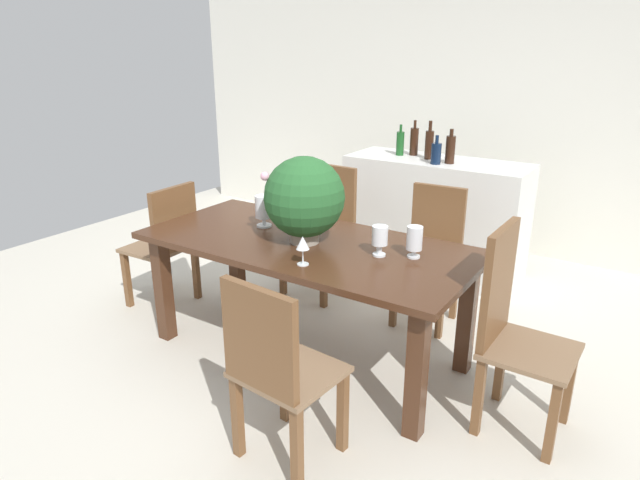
{
  "coord_description": "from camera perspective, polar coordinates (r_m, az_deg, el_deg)",
  "views": [
    {
      "loc": [
        1.78,
        -2.62,
        1.88
      ],
      "look_at": [
        0.04,
        0.01,
        0.76
      ],
      "focal_mm": 30.88,
      "sensor_mm": 36.0,
      "label": 1
    }
  ],
  "objects": [
    {
      "name": "wine_bottle_dark",
      "position": [
        4.68,
        11.25,
        9.74
      ],
      "size": [
        0.07,
        0.07,
        0.31
      ],
      "color": "black",
      "rests_on": "kitchen_counter"
    },
    {
      "name": "chair_head_end",
      "position": [
        4.2,
        -15.57,
        -0.0
      ],
      "size": [
        0.43,
        0.47,
        0.93
      ],
      "rotation": [
        0.0,
        0.0,
        -1.53
      ],
      "color": "brown",
      "rests_on": "ground"
    },
    {
      "name": "chair_foot_end",
      "position": [
        2.92,
        19.26,
        -8.14
      ],
      "size": [
        0.43,
        0.44,
        1.06
      ],
      "rotation": [
        0.0,
        0.0,
        1.55
      ],
      "color": "brown",
      "rests_on": "ground"
    },
    {
      "name": "dining_table",
      "position": [
        3.35,
        -1.41,
        -1.88
      ],
      "size": [
        2.03,
        0.95,
        0.76
      ],
      "color": "#422616",
      "rests_on": "ground"
    },
    {
      "name": "wine_bottle_amber",
      "position": [
        4.82,
        9.73,
        10.07
      ],
      "size": [
        0.07,
        0.07,
        0.3
      ],
      "color": "black",
      "rests_on": "kitchen_counter"
    },
    {
      "name": "back_wall",
      "position": [
        5.55,
        14.87,
        12.99
      ],
      "size": [
        6.4,
        0.1,
        2.6
      ],
      "primitive_type": "cube",
      "color": "silver",
      "rests_on": "ground"
    },
    {
      "name": "crystal_vase_left",
      "position": [
        3.07,
        9.77,
        0.07
      ],
      "size": [
        0.09,
        0.09,
        0.18
      ],
      "color": "silver",
      "rests_on": "dining_table"
    },
    {
      "name": "ground_plane",
      "position": [
        3.69,
        -0.7,
        -11.05
      ],
      "size": [
        7.04,
        7.04,
        0.0
      ],
      "primitive_type": "plane",
      "color": "beige"
    },
    {
      "name": "wine_bottle_tall",
      "position": [
        4.49,
        11.94,
        8.81
      ],
      "size": [
        0.08,
        0.08,
        0.23
      ],
      "color": "#0F1E38",
      "rests_on": "kitchen_counter"
    },
    {
      "name": "chair_near_right",
      "position": [
        2.52,
        -4.63,
        -12.91
      ],
      "size": [
        0.48,
        0.45,
        0.95
      ],
      "rotation": [
        0.0,
        0.0,
        3.06
      ],
      "color": "brown",
      "rests_on": "ground"
    },
    {
      "name": "wine_glass",
      "position": [
        2.92,
        -1.81,
        -0.43
      ],
      "size": [
        0.07,
        0.07,
        0.16
      ],
      "color": "silver",
      "rests_on": "dining_table"
    },
    {
      "name": "crystal_vase_center_near",
      "position": [
        3.56,
        -5.87,
        3.33
      ],
      "size": [
        0.11,
        0.11,
        0.21
      ],
      "color": "silver",
      "rests_on": "dining_table"
    },
    {
      "name": "chair_far_right",
      "position": [
        3.93,
        11.51,
        -0.88
      ],
      "size": [
        0.43,
        0.43,
        0.96
      ],
      "rotation": [
        0.0,
        0.0,
        0.07
      ],
      "color": "brown",
      "rests_on": "ground"
    },
    {
      "name": "wine_bottle_green",
      "position": [
        4.81,
        8.31,
        9.92
      ],
      "size": [
        0.07,
        0.07,
        0.26
      ],
      "color": "#194C1E",
      "rests_on": "kitchen_counter"
    },
    {
      "name": "flower_centerpiece",
      "position": [
        3.21,
        -1.61,
        4.36
      ],
      "size": [
        0.48,
        0.48,
        0.52
      ],
      "color": "gray",
      "rests_on": "dining_table"
    },
    {
      "name": "crystal_vase_right",
      "position": [
        3.07,
        6.21,
        0.27
      ],
      "size": [
        0.09,
        0.09,
        0.17
      ],
      "color": "silver",
      "rests_on": "dining_table"
    },
    {
      "name": "kitchen_counter",
      "position": [
        4.79,
        11.71,
        2.36
      ],
      "size": [
        1.5,
        0.57,
        0.98
      ],
      "primitive_type": "cube",
      "color": "silver",
      "rests_on": "ground"
    },
    {
      "name": "chair_far_left",
      "position": [
        4.33,
        0.5,
        1.74
      ],
      "size": [
        0.49,
        0.47,
        1.0
      ],
      "rotation": [
        0.0,
        0.0,
        -0.04
      ],
      "color": "brown",
      "rests_on": "ground"
    },
    {
      "name": "wine_bottle_clear",
      "position": [
        4.54,
        13.35,
        9.15
      ],
      "size": [
        0.08,
        0.08,
        0.27
      ],
      "color": "black",
      "rests_on": "kitchen_counter"
    }
  ]
}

